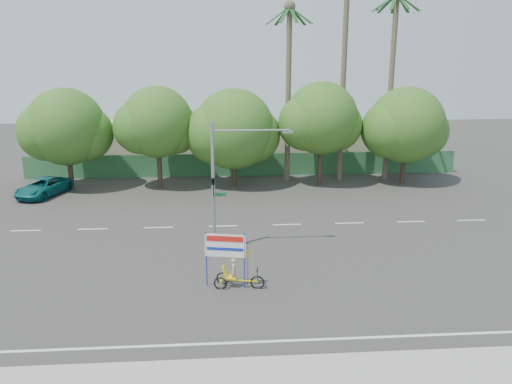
{
  "coord_description": "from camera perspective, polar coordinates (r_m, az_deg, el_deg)",
  "views": [
    {
      "loc": [
        -2.05,
        -21.5,
        10.21
      ],
      "look_at": [
        -0.3,
        3.11,
        3.5
      ],
      "focal_mm": 35.0,
      "sensor_mm": 36.0,
      "label": 1
    }
  ],
  "objects": [
    {
      "name": "building_right",
      "position": [
        49.28,
        7.8,
        5.25
      ],
      "size": [
        14.0,
        8.0,
        3.6
      ],
      "primitive_type": "cube",
      "color": "beige",
      "rests_on": "ground"
    },
    {
      "name": "palm_short",
      "position": [
        41.4,
        3.75,
        13.32
      ],
      "size": [
        3.73,
        3.79,
        14.45
      ],
      "color": "#70604C",
      "rests_on": "ground"
    },
    {
      "name": "tree_left",
      "position": [
        40.15,
        -11.27,
        7.55
      ],
      "size": [
        6.66,
        5.6,
        8.07
      ],
      "color": "#473828",
      "rests_on": "ground"
    },
    {
      "name": "palm_tall",
      "position": [
        42.22,
        10.07,
        15.34
      ],
      "size": [
        3.73,
        3.79,
        17.45
      ],
      "color": "#70604C",
      "rests_on": "ground"
    },
    {
      "name": "building_left",
      "position": [
        48.86,
        -13.42,
        5.13
      ],
      "size": [
        12.0,
        8.0,
        4.0
      ],
      "primitive_type": "cube",
      "color": "beige",
      "rests_on": "ground"
    },
    {
      "name": "sidewalk_near",
      "position": [
        17.41,
        3.7,
        -20.47
      ],
      "size": [
        50.0,
        2.4,
        0.12
      ],
      "primitive_type": "cube",
      "color": "gray",
      "rests_on": "ground"
    },
    {
      "name": "trike_billboard",
      "position": [
        22.86,
        -2.86,
        -8.35
      ],
      "size": [
        2.68,
        0.92,
        2.68
      ],
      "rotation": [
        0.0,
        0.0,
        -0.2
      ],
      "color": "black",
      "rests_on": "ground"
    },
    {
      "name": "ground",
      "position": [
        23.89,
        1.27,
        -10.09
      ],
      "size": [
        120.0,
        120.0,
        0.0
      ],
      "primitive_type": "plane",
      "color": "#33302D",
      "rests_on": "ground"
    },
    {
      "name": "tree_far_left",
      "position": [
        41.64,
        -20.92,
        6.71
      ],
      "size": [
        7.14,
        6.0,
        7.96
      ],
      "color": "#473828",
      "rests_on": "ground"
    },
    {
      "name": "palm_mid",
      "position": [
        43.35,
        15.29,
        13.63
      ],
      "size": [
        3.73,
        3.79,
        15.45
      ],
      "color": "#70604C",
      "rests_on": "ground"
    },
    {
      "name": "tree_center",
      "position": [
        39.93,
        -2.61,
        6.93
      ],
      "size": [
        7.62,
        6.4,
        7.85
      ],
      "color": "#473828",
      "rests_on": "ground"
    },
    {
      "name": "fence",
      "position": [
        44.02,
        -1.3,
        3.14
      ],
      "size": [
        38.0,
        0.08,
        2.0
      ],
      "primitive_type": "cube",
      "color": "#336B3D",
      "rests_on": "ground"
    },
    {
      "name": "tree_far_right",
      "position": [
        42.62,
        16.72,
        7.08
      ],
      "size": [
        7.38,
        6.2,
        7.94
      ],
      "color": "#473828",
      "rests_on": "ground"
    },
    {
      "name": "pickup_truck",
      "position": [
        41.0,
        -23.15,
        0.51
      ],
      "size": [
        3.64,
        5.28,
        1.34
      ],
      "primitive_type": "imported",
      "rotation": [
        0.0,
        0.0,
        -0.32
      ],
      "color": "#0E6164",
      "rests_on": "ground"
    },
    {
      "name": "traffic_signal",
      "position": [
        26.51,
        -4.22,
        -0.79
      ],
      "size": [
        4.72,
        1.1,
        7.0
      ],
      "color": "gray",
      "rests_on": "ground"
    },
    {
      "name": "tree_right",
      "position": [
        40.61,
        7.41,
        8.06
      ],
      "size": [
        6.9,
        5.8,
        8.36
      ],
      "color": "#473828",
      "rests_on": "ground"
    }
  ]
}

